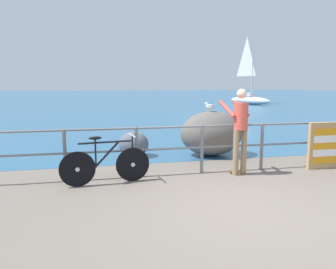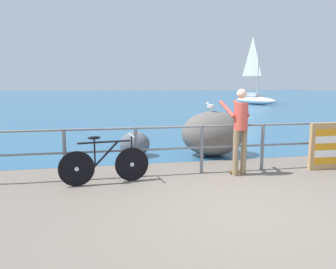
% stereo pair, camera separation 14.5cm
% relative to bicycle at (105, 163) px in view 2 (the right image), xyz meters
% --- Properties ---
extents(ground_plane, '(120.00, 120.00, 0.10)m').
position_rel_bicycle_xyz_m(ground_plane, '(2.01, 18.19, -0.44)').
color(ground_plane, '#6B6056').
extents(sea_surface, '(120.00, 90.00, 0.01)m').
position_rel_bicycle_xyz_m(sea_surface, '(2.01, 46.38, -0.39)').
color(sea_surface, '#285B7F').
rests_on(sea_surface, ground_plane).
extents(promenade_railing, '(8.39, 0.07, 1.02)m').
position_rel_bicycle_xyz_m(promenade_railing, '(2.01, 0.35, 0.25)').
color(promenade_railing, slate).
rests_on(promenade_railing, ground_plane).
extents(bicycle, '(1.69, 0.48, 0.92)m').
position_rel_bicycle_xyz_m(bicycle, '(0.00, 0.00, 0.00)').
color(bicycle, black).
rests_on(bicycle, ground_plane).
extents(person_at_railing, '(0.55, 0.67, 1.78)m').
position_rel_bicycle_xyz_m(person_at_railing, '(2.73, 0.07, 0.60)').
color(person_at_railing, '#8C7251').
rests_on(person_at_railing, ground_plane).
extents(folded_deckchair_stack, '(0.84, 0.10, 1.04)m').
position_rel_bicycle_xyz_m(folded_deckchair_stack, '(4.81, 0.10, 0.13)').
color(folded_deckchair_stack, tan).
rests_on(folded_deckchair_stack, ground_plane).
extents(breakwater_boulder_main, '(1.66, 1.24, 1.17)m').
position_rel_bicycle_xyz_m(breakwater_boulder_main, '(2.82, 1.95, 0.20)').
color(breakwater_boulder_main, '#605B56').
rests_on(breakwater_boulder_main, ground).
extents(breakwater_boulder_left, '(0.78, 0.71, 0.65)m').
position_rel_bicycle_xyz_m(breakwater_boulder_left, '(0.79, 2.24, -0.06)').
color(breakwater_boulder_left, '#555963').
rests_on(breakwater_boulder_left, ground).
extents(seagull, '(0.21, 0.34, 0.23)m').
position_rel_bicycle_xyz_m(seagull, '(2.73, 1.94, 0.92)').
color(seagull, gold).
rests_on(seagull, breakwater_boulder_main).
extents(sailboat, '(2.98, 4.55, 6.16)m').
position_rel_bicycle_xyz_m(sailboat, '(13.91, 22.12, 0.32)').
color(sailboat, white).
rests_on(sailboat, sea_surface).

